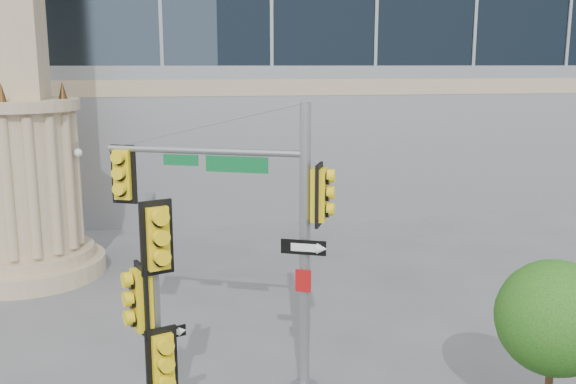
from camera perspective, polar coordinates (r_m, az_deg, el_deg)
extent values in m
cylinder|color=tan|center=(20.38, -22.10, -6.12)|extent=(4.40, 4.40, 0.50)
cylinder|color=tan|center=(20.27, -22.18, -5.04)|extent=(3.80, 3.80, 0.30)
cylinder|color=tan|center=(19.80, -22.64, 0.95)|extent=(3.00, 3.00, 4.00)
cylinder|color=tan|center=(19.57, -23.12, 7.15)|extent=(3.50, 3.50, 0.30)
cone|color=#472D14|center=(19.30, -19.41, 8.56)|extent=(0.24, 0.24, 0.50)
cylinder|color=slate|center=(11.69, 1.50, -5.40)|extent=(0.20, 0.20, 5.41)
cylinder|color=slate|center=(11.83, -7.49, 3.64)|extent=(3.53, 1.60, 0.13)
cube|color=#0B632E|center=(11.64, -4.58, 2.45)|extent=(1.09, 0.49, 0.29)
cube|color=yellow|center=(12.56, -14.38, 1.54)|extent=(0.55, 0.43, 1.13)
cube|color=yellow|center=(11.38, 2.77, -0.26)|extent=(0.43, 0.55, 1.13)
cube|color=black|center=(11.53, 1.37, -4.94)|extent=(0.77, 0.35, 0.27)
cube|color=#AA0F11|center=(11.72, 1.36, -7.90)|extent=(0.28, 0.14, 0.41)
cylinder|color=slate|center=(9.86, -11.63, -12.40)|extent=(0.15, 0.15, 4.28)
cube|color=yellow|center=(9.18, -11.61, -3.99)|extent=(0.53, 0.39, 1.07)
cube|color=yellow|center=(9.58, -12.84, -9.31)|extent=(0.39, 0.53, 1.07)
cube|color=yellow|center=(9.84, -11.17, -14.63)|extent=(0.53, 0.39, 1.07)
cube|color=black|center=(9.80, -10.56, -12.24)|extent=(0.50, 0.21, 0.17)
sphere|color=#135012|center=(11.34, 22.61, -10.27)|extent=(1.88, 1.88, 1.88)
sphere|color=#135012|center=(11.82, 23.60, -10.86)|extent=(1.16, 1.16, 1.16)
sphere|color=#135012|center=(11.09, 21.75, -11.95)|extent=(0.99, 0.99, 0.99)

